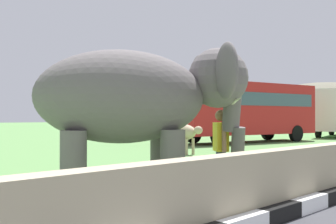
{
  "coord_description": "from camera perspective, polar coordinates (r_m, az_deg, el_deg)",
  "views": [
    {
      "loc": [
        -1.51,
        1.05,
        1.51
      ],
      "look_at": [
        3.58,
        6.27,
        1.6
      ],
      "focal_mm": 43.07,
      "sensor_mm": 36.0,
      "label": 1
    }
  ],
  "objects": [
    {
      "name": "barrier_parapet",
      "position": [
        4.94,
        2.24,
        -12.49
      ],
      "size": [
        28.0,
        0.36,
        1.0
      ],
      "primitive_type": "cube",
      "color": "tan",
      "rests_on": "ground_plane"
    },
    {
      "name": "elephant",
      "position": [
        7.42,
        -3.81,
        1.85
      ],
      "size": [
        3.95,
        3.47,
        2.84
      ],
      "color": "#655E5F",
      "rests_on": "ground_plane"
    },
    {
      "name": "person_handler",
      "position": [
        8.22,
        7.48,
        -4.78
      ],
      "size": [
        0.47,
        0.58,
        1.66
      ],
      "color": "navy",
      "rests_on": "ground_plane"
    },
    {
      "name": "bus_red",
      "position": [
        24.49,
        10.99,
        0.63
      ],
      "size": [
        9.93,
        4.29,
        3.5
      ],
      "color": "#B21E1E",
      "rests_on": "ground_plane"
    },
    {
      "name": "cow_near",
      "position": [
        16.39,
        2.14,
        -2.95
      ],
      "size": [
        0.71,
        1.91,
        1.23
      ],
      "color": "tan",
      "rests_on": "ground_plane"
    },
    {
      "name": "hill_east",
      "position": [
        62.0,
        21.5,
        -2.07
      ],
      "size": [
        30.42,
        24.34,
        12.85
      ],
      "color": "#6C6856",
      "rests_on": "ground_plane"
    }
  ]
}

